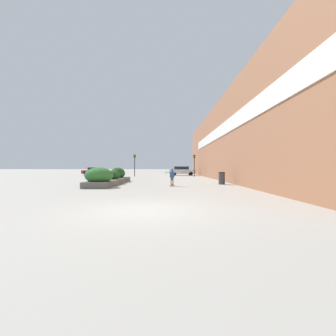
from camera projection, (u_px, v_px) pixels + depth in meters
name	position (u px, v px, depth m)	size (l,w,h in m)	color
ground_plane	(142.00, 210.00, 7.31)	(300.00, 300.00, 0.00)	#ADA89E
building_wall_right	(215.00, 144.00, 27.29)	(0.67, 44.17, 8.56)	#9E6647
planter_box	(110.00, 178.00, 18.45)	(1.95, 8.75, 1.39)	#605B54
skateboard	(173.00, 185.00, 16.63)	(0.36, 0.73, 0.09)	black
skateboarder	(173.00, 175.00, 16.63)	(1.11, 0.31, 1.21)	tan
trash_bin	(222.00, 178.00, 18.36)	(0.53, 0.53, 1.01)	#38383D
car_leftmost	(183.00, 171.00, 38.50)	(4.47, 2.01, 1.52)	#BCBCC1
car_center_left	(95.00, 171.00, 38.98)	(4.00, 1.89, 1.36)	maroon
traffic_light_left	(135.00, 161.00, 33.95)	(0.28, 0.30, 3.32)	black
traffic_light_right	(195.00, 162.00, 33.80)	(0.28, 0.30, 3.27)	black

